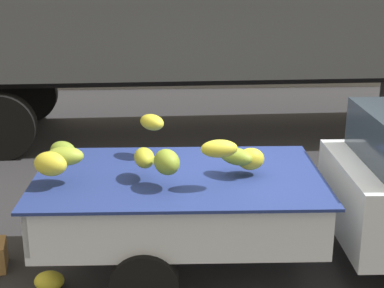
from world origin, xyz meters
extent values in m
plane|color=#28282B|center=(0.00, 0.00, 0.00)|extent=(220.00, 220.00, 0.00)
cube|color=gray|center=(0.00, 9.17, 0.08)|extent=(80.00, 0.80, 0.16)
cube|color=silver|center=(-0.85, -0.14, 0.58)|extent=(2.79, 1.71, 0.08)
cube|color=silver|center=(-0.83, 0.65, 0.84)|extent=(2.75, 0.11, 0.44)
cube|color=silver|center=(-0.87, -0.94, 0.84)|extent=(2.75, 0.11, 0.44)
cube|color=silver|center=(0.50, -0.17, 0.84)|extent=(0.09, 1.65, 0.44)
cube|color=silver|center=(-2.20, -0.11, 0.84)|extent=(0.09, 1.65, 0.44)
cube|color=#B21914|center=(-0.83, 0.68, 0.80)|extent=(2.64, 0.07, 0.07)
cube|color=navy|center=(-0.85, -0.14, 1.07)|extent=(2.91, 1.83, 0.03)
ellipsoid|color=olive|center=(-2.10, 0.52, 1.14)|extent=(0.40, 0.42, 0.20)
ellipsoid|color=#A5A82B|center=(-1.19, -0.23, 1.30)|extent=(0.25, 0.37, 0.18)
ellipsoid|color=gold|center=(-0.13, -0.18, 1.25)|extent=(0.29, 0.24, 0.22)
ellipsoid|color=#90A632|center=(-1.94, -0.31, 1.36)|extent=(0.37, 0.25, 0.18)
ellipsoid|color=gold|center=(-1.12, 0.45, 1.47)|extent=(0.36, 0.38, 0.17)
ellipsoid|color=gold|center=(-0.48, -0.52, 1.48)|extent=(0.36, 0.22, 0.17)
ellipsoid|color=olive|center=(-0.28, -0.19, 1.29)|extent=(0.41, 0.41, 0.17)
ellipsoid|color=gold|center=(-2.06, -0.40, 1.31)|extent=(0.40, 0.36, 0.23)
ellipsoid|color=olive|center=(-0.97, -0.49, 1.34)|extent=(0.32, 0.37, 0.24)
cylinder|color=black|center=(-1.16, 0.66, 0.32)|extent=(0.64, 0.21, 0.64)
cylinder|color=black|center=(-1.19, -0.93, 0.32)|extent=(0.64, 0.21, 0.64)
cube|color=black|center=(-0.05, 4.92, 1.10)|extent=(11.05, 0.72, 0.30)
cylinder|color=black|center=(-3.69, 6.01, 0.54)|extent=(1.09, 0.33, 1.08)
cylinder|color=black|center=(-3.61, 3.61, 0.54)|extent=(1.09, 0.33, 1.08)
cylinder|color=#38383A|center=(3.25, 5.02, 0.62)|extent=(0.18, 0.18, 1.25)
ellipsoid|color=gold|center=(-2.15, -0.45, 0.09)|extent=(0.31, 0.27, 0.19)
camera|label=1|loc=(-0.99, -5.53, 3.15)|focal=53.72mm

